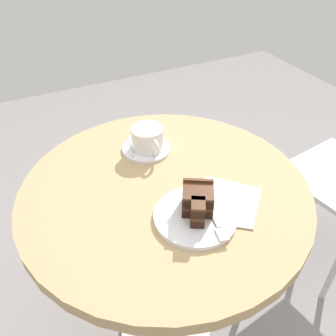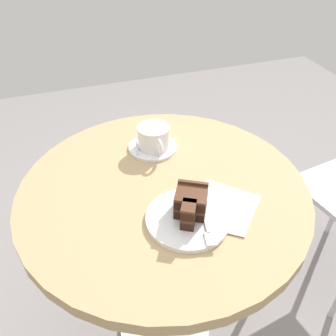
{
  "view_description": "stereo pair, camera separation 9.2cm",
  "coord_description": "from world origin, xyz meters",
  "px_view_note": "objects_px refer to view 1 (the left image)",
  "views": [
    {
      "loc": [
        0.63,
        -0.3,
        1.33
      ],
      "look_at": [
        -0.02,
        0.02,
        0.76
      ],
      "focal_mm": 38.0,
      "sensor_mm": 36.0,
      "label": 1
    },
    {
      "loc": [
        0.66,
        -0.21,
        1.33
      ],
      "look_at": [
        -0.02,
        0.02,
        0.76
      ],
      "focal_mm": 38.0,
      "sensor_mm": 36.0,
      "label": 2
    }
  ],
  "objects_px": {
    "napkin": "(227,202)",
    "cake_slice": "(198,201)",
    "saucer": "(146,148)",
    "teaspoon": "(131,143)",
    "coffee_cup": "(148,138)",
    "fork": "(216,222)",
    "cake_plate": "(195,216)"
  },
  "relations": [
    {
      "from": "saucer",
      "to": "teaspoon",
      "type": "bearing_deg",
      "value": -135.64
    },
    {
      "from": "coffee_cup",
      "to": "fork",
      "type": "distance_m",
      "value": 0.35
    },
    {
      "from": "teaspoon",
      "to": "cake_plate",
      "type": "height_order",
      "value": "teaspoon"
    },
    {
      "from": "cake_plate",
      "to": "fork",
      "type": "height_order",
      "value": "fork"
    },
    {
      "from": "saucer",
      "to": "teaspoon",
      "type": "height_order",
      "value": "teaspoon"
    },
    {
      "from": "saucer",
      "to": "teaspoon",
      "type": "distance_m",
      "value": 0.05
    },
    {
      "from": "cake_slice",
      "to": "teaspoon",
      "type": "bearing_deg",
      "value": -173.63
    },
    {
      "from": "coffee_cup",
      "to": "napkin",
      "type": "distance_m",
      "value": 0.31
    },
    {
      "from": "coffee_cup",
      "to": "teaspoon",
      "type": "distance_m",
      "value": 0.06
    },
    {
      "from": "cake_plate",
      "to": "napkin",
      "type": "xyz_separation_m",
      "value": [
        -0.01,
        0.09,
        -0.0
      ]
    },
    {
      "from": "coffee_cup",
      "to": "fork",
      "type": "xyz_separation_m",
      "value": [
        0.34,
        0.02,
        -0.03
      ]
    },
    {
      "from": "saucer",
      "to": "napkin",
      "type": "xyz_separation_m",
      "value": [
        0.3,
        0.09,
        -0.0
      ]
    },
    {
      "from": "napkin",
      "to": "cake_slice",
      "type": "bearing_deg",
      "value": -89.6
    },
    {
      "from": "cake_plate",
      "to": "napkin",
      "type": "distance_m",
      "value": 0.1
    },
    {
      "from": "teaspoon",
      "to": "napkin",
      "type": "bearing_deg",
      "value": -142.98
    },
    {
      "from": "coffee_cup",
      "to": "cake_slice",
      "type": "bearing_deg",
      "value": -0.27
    },
    {
      "from": "teaspoon",
      "to": "saucer",
      "type": "bearing_deg",
      "value": -118.9
    },
    {
      "from": "coffee_cup",
      "to": "cake_slice",
      "type": "height_order",
      "value": "cake_slice"
    },
    {
      "from": "cake_slice",
      "to": "fork",
      "type": "bearing_deg",
      "value": 20.35
    },
    {
      "from": "fork",
      "to": "napkin",
      "type": "height_order",
      "value": "fork"
    },
    {
      "from": "coffee_cup",
      "to": "cake_slice",
      "type": "relative_size",
      "value": 1.16
    },
    {
      "from": "teaspoon",
      "to": "cake_slice",
      "type": "height_order",
      "value": "cake_slice"
    },
    {
      "from": "coffee_cup",
      "to": "napkin",
      "type": "xyz_separation_m",
      "value": [
        0.29,
        0.08,
        -0.04
      ]
    },
    {
      "from": "saucer",
      "to": "cake_plate",
      "type": "distance_m",
      "value": 0.31
    },
    {
      "from": "saucer",
      "to": "coffee_cup",
      "type": "xyz_separation_m",
      "value": [
        0.0,
        0.0,
        0.04
      ]
    },
    {
      "from": "coffee_cup",
      "to": "cake_slice",
      "type": "xyz_separation_m",
      "value": [
        0.29,
        -0.0,
        -0.0
      ]
    },
    {
      "from": "cake_plate",
      "to": "coffee_cup",
      "type": "bearing_deg",
      "value": 177.96
    },
    {
      "from": "coffee_cup",
      "to": "napkin",
      "type": "relative_size",
      "value": 0.6
    },
    {
      "from": "cake_plate",
      "to": "cake_slice",
      "type": "xyz_separation_m",
      "value": [
        -0.01,
        0.01,
        0.04
      ]
    },
    {
      "from": "saucer",
      "to": "cake_slice",
      "type": "distance_m",
      "value": 0.3
    },
    {
      "from": "napkin",
      "to": "cake_plate",
      "type": "bearing_deg",
      "value": -84.22
    },
    {
      "from": "cake_slice",
      "to": "napkin",
      "type": "height_order",
      "value": "cake_slice"
    }
  ]
}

